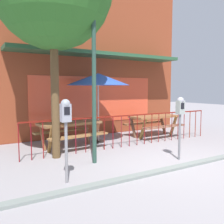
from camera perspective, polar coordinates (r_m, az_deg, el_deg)
name	(u,v)px	position (r m, az deg, el deg)	size (l,w,h in m)	color
ground	(175,162)	(6.30, 14.18, -11.04)	(40.00, 40.00, 0.00)	gray
pub_storefront	(93,58)	(9.71, -4.40, 12.20)	(7.66, 1.48, 5.87)	#581F21
patio_fence_front	(129,125)	(7.60, 4.01, -2.93)	(6.46, 0.04, 0.97)	maroon
picnic_table_left	(70,128)	(7.50, -9.59, -3.52)	(1.94, 1.55, 0.79)	brown
picnic_table_right	(154,120)	(9.28, 9.51, -1.81)	(1.85, 1.43, 0.79)	brown
patio_umbrella	(98,80)	(8.10, -3.20, 7.43)	(2.04, 2.04, 2.26)	black
parking_meter_near	(180,112)	(6.33, 15.33, 0.09)	(0.18, 0.17, 1.56)	slate
parking_meter_far	(66,119)	(4.65, -10.54, -1.50)	(0.18, 0.17, 1.57)	gray
street_lamp	(94,46)	(5.89, -4.19, 14.85)	(0.28, 0.28, 4.23)	#264337
curb_edge	(187,166)	(6.05, 16.75, -11.79)	(10.72, 0.20, 0.11)	gray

